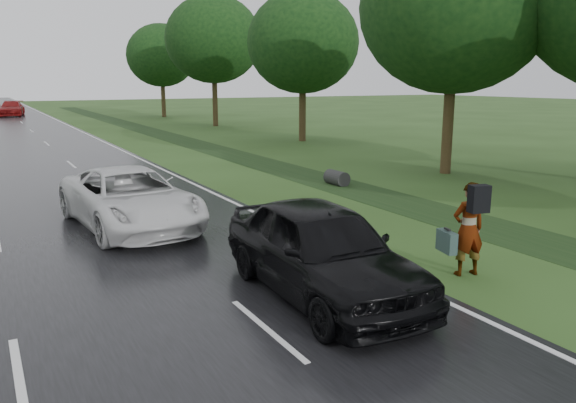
# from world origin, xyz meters

# --- Properties ---
(ground) EXTENTS (220.00, 220.00, 0.00)m
(ground) POSITION_xyz_m (0.00, 0.00, 0.00)
(ground) COLOR #274318
(ground) RESTS_ON ground
(edge_stripe_east) EXTENTS (0.12, 180.00, 0.01)m
(edge_stripe_east) POSITION_xyz_m (6.75, 45.00, 0.04)
(edge_stripe_east) COLOR silver
(edge_stripe_east) RESTS_ON road
(drainage_ditch) EXTENTS (2.20, 120.00, 0.56)m
(drainage_ditch) POSITION_xyz_m (11.50, 18.71, 0.04)
(drainage_ditch) COLOR black
(drainage_ditch) RESTS_ON ground
(tree_east_b) EXTENTS (7.60, 7.60, 10.11)m
(tree_east_b) POSITION_xyz_m (17.00, 10.00, 6.68)
(tree_east_b) COLOR #3E2F19
(tree_east_b) RESTS_ON ground
(tree_east_c) EXTENTS (7.00, 7.00, 9.29)m
(tree_east_c) POSITION_xyz_m (18.20, 24.00, 6.14)
(tree_east_c) COLOR #3E2F19
(tree_east_c) RESTS_ON ground
(tree_east_d) EXTENTS (8.00, 8.00, 10.76)m
(tree_east_d) POSITION_xyz_m (17.80, 38.00, 7.15)
(tree_east_d) COLOR #3E2F19
(tree_east_d) RESTS_ON ground
(tree_east_f) EXTENTS (7.20, 7.20, 9.62)m
(tree_east_f) POSITION_xyz_m (17.50, 52.00, 6.37)
(tree_east_f) COLOR #3E2F19
(tree_east_f) RESTS_ON ground
(pedestrian) EXTENTS (0.91, 0.90, 1.90)m
(pedestrian) POSITION_xyz_m (8.17, 0.40, 0.98)
(pedestrian) COLOR #A5998C
(pedestrian) RESTS_ON ground
(white_pickup) EXTENTS (3.02, 5.75, 1.54)m
(white_pickup) POSITION_xyz_m (3.18, 7.31, 0.81)
(white_pickup) COLOR silver
(white_pickup) RESTS_ON road
(dark_sedan) EXTENTS (2.22, 5.10, 1.71)m
(dark_sedan) POSITION_xyz_m (5.01, 0.81, 0.90)
(dark_sedan) COLOR black
(dark_sedan) RESTS_ON road
(far_car_red) EXTENTS (3.13, 5.85, 1.61)m
(far_car_red) POSITION_xyz_m (3.37, 61.02, 0.85)
(far_car_red) COLOR maroon
(far_car_red) RESTS_ON road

